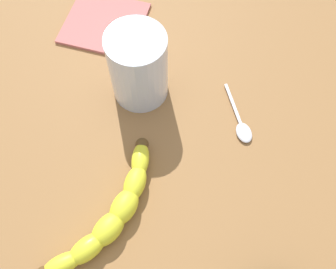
{
  "coord_description": "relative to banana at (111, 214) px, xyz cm",
  "views": [
    {
      "loc": [
        8.32,
        -18.92,
        58.08
      ],
      "look_at": [
        -1.54,
        4.68,
        5.0
      ],
      "focal_mm": 41.12,
      "sensor_mm": 36.0,
      "label": 1
    }
  ],
  "objects": [
    {
      "name": "wooden_tabletop",
      "position": [
        4.2,
        9.72,
        -3.25
      ],
      "size": [
        120.0,
        120.0,
        3.0
      ],
      "primitive_type": "cube",
      "color": "olive",
      "rests_on": "ground"
    },
    {
      "name": "banana",
      "position": [
        0.0,
        0.0,
        0.0
      ],
      "size": [
        9.04,
        24.02,
        3.5
      ],
      "rotation": [
        0.0,
        0.0,
        1.38
      ],
      "color": "yellow",
      "rests_on": "wooden_tabletop"
    },
    {
      "name": "smoothie_glass",
      "position": [
        -5.17,
        21.32,
        4.34
      ],
      "size": [
        9.11,
        9.11,
        12.8
      ],
      "color": "silver",
      "rests_on": "wooden_tabletop"
    },
    {
      "name": "teaspoon",
      "position": [
        12.94,
        20.59,
        -1.35
      ],
      "size": [
        7.9,
        9.82,
        0.8
      ],
      "rotation": [
        0.0,
        0.0,
        5.36
      ],
      "color": "silver",
      "rests_on": "wooden_tabletop"
    },
    {
      "name": "folded_napkin",
      "position": [
        -17.27,
        31.71,
        -1.45
      ],
      "size": [
        15.49,
        14.84,
        0.6
      ],
      "primitive_type": "cube",
      "rotation": [
        0.0,
        0.0,
        0.12
      ],
      "color": "#BC6660",
      "rests_on": "wooden_tabletop"
    }
  ]
}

